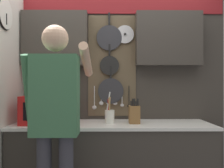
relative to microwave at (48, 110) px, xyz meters
The scene contains 6 objects.
base_cabinet_counter 0.90m from the microwave, ahead, with size 2.06×0.63×0.89m.
back_wall_unit 0.84m from the microwave, 23.85° to the left, with size 2.63×0.20×2.36m.
microwave is the anchor object (origin of this frame).
knife_block 0.90m from the microwave, ahead, with size 0.11×0.15×0.26m.
utensil_crock 0.65m from the microwave, ahead, with size 0.10×0.10×0.33m.
person 0.58m from the microwave, 70.05° to the right, with size 0.54×0.67×1.78m.
Camera 1 is at (-0.03, -2.62, 1.29)m, focal length 40.00 mm.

